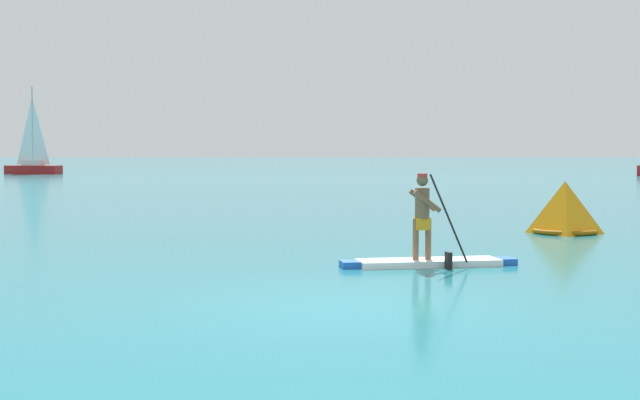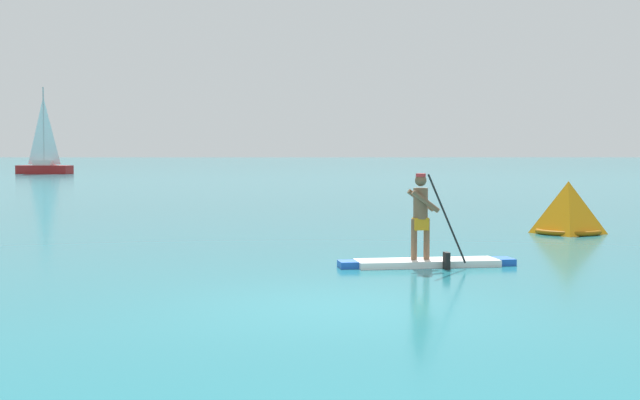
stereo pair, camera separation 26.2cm
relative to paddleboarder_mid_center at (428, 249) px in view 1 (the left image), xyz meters
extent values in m
plane|color=#1E727F|center=(-1.75, -3.94, -0.31)|extent=(440.00, 440.00, 0.00)
cube|color=white|center=(0.01, 0.01, -0.25)|extent=(2.64, 1.05, 0.12)
cube|color=blue|center=(1.44, 0.21, -0.25)|extent=(0.38, 0.54, 0.12)
cube|color=blue|center=(-1.42, -0.18, -0.25)|extent=(0.38, 0.47, 0.12)
cylinder|color=brown|center=(0.01, 0.01, 0.18)|extent=(0.11, 0.11, 0.74)
cylinder|color=brown|center=(-0.22, -0.02, 0.18)|extent=(0.11, 0.11, 0.74)
cube|color=orange|center=(-0.11, 0.00, 0.45)|extent=(0.29, 0.25, 0.22)
cylinder|color=brown|center=(-0.11, 0.00, 0.82)|extent=(0.26, 0.26, 0.55)
sphere|color=brown|center=(-0.11, 0.00, 1.23)|extent=(0.21, 0.21, 0.21)
cylinder|color=red|center=(-0.11, 0.00, 1.33)|extent=(0.18, 0.18, 0.06)
cylinder|color=brown|center=(-0.08, 0.15, 0.87)|extent=(0.52, 0.16, 0.42)
cylinder|color=brown|center=(-0.04, -0.15, 0.87)|extent=(0.52, 0.16, 0.42)
cylinder|color=black|center=(0.30, -0.41, 0.57)|extent=(0.71, 0.13, 1.57)
cube|color=black|center=(0.30, -0.41, -0.17)|extent=(0.11, 0.21, 0.32)
pyramid|color=orange|center=(4.40, 6.05, 0.35)|extent=(1.65, 1.65, 1.31)
torus|color=#915407|center=(4.40, 6.05, -0.25)|extent=(1.62, 1.62, 0.12)
cube|color=#A51E1E|center=(-24.23, 60.28, 0.05)|extent=(4.92, 2.45, 0.72)
cylinder|color=#B2B2B7|center=(-24.23, 60.28, 3.75)|extent=(0.12, 0.12, 6.67)
pyramid|color=white|center=(-24.23, 60.28, 3.41)|extent=(2.10, 0.50, 5.78)
cube|color=silver|center=(-24.23, 60.28, 0.63)|extent=(1.88, 1.34, 0.43)
camera|label=1|loc=(-2.51, -15.70, 1.79)|focal=49.55mm
camera|label=2|loc=(-2.24, -15.70, 1.79)|focal=49.55mm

